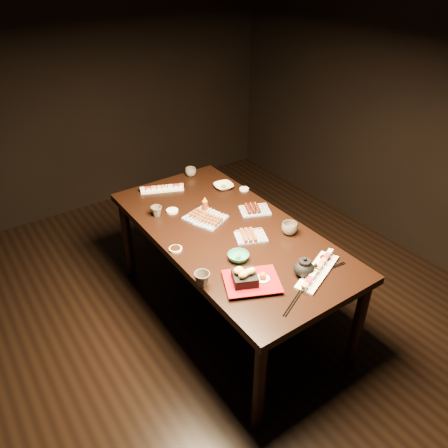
{
  "coord_description": "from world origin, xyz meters",
  "views": [
    {
      "loc": [
        -1.21,
        -1.6,
        2.34
      ],
      "look_at": [
        0.17,
        0.4,
        0.77
      ],
      "focal_mm": 35.0,
      "sensor_mm": 36.0,
      "label": 1
    }
  ],
  "objects_px": {
    "edamame_bowl_cream": "(224,186)",
    "sushi_platter_far": "(162,188)",
    "teacup_mid_right": "(289,228)",
    "teacup_far_right": "(191,172)",
    "yakitori_plate_center": "(211,218)",
    "yakitori_plate_left": "(201,213)",
    "tempura_tray": "(252,276)",
    "dining_table": "(228,274)",
    "condiment_bottle": "(205,205)",
    "sushi_platter_near": "(318,269)",
    "teapot": "(304,266)",
    "teacup_far_left": "(156,211)",
    "edamame_bowl_green": "(238,257)",
    "yakitori_plate_right": "(251,235)",
    "teacup_near_left": "(202,279)"
  },
  "relations": [
    {
      "from": "sushi_platter_near",
      "to": "yakitori_plate_right",
      "type": "relative_size",
      "value": 2.04
    },
    {
      "from": "edamame_bowl_cream",
      "to": "teacup_far_right",
      "type": "bearing_deg",
      "value": 106.16
    },
    {
      "from": "teapot",
      "to": "condiment_bottle",
      "type": "relative_size",
      "value": 1.13
    },
    {
      "from": "teacup_far_left",
      "to": "sushi_platter_near",
      "type": "bearing_deg",
      "value": -66.77
    },
    {
      "from": "yakitori_plate_center",
      "to": "teacup_far_right",
      "type": "bearing_deg",
      "value": 46.04
    },
    {
      "from": "teacup_far_left",
      "to": "teapot",
      "type": "relative_size",
      "value": 0.55
    },
    {
      "from": "edamame_bowl_cream",
      "to": "condiment_bottle",
      "type": "distance_m",
      "value": 0.38
    },
    {
      "from": "condiment_bottle",
      "to": "teacup_mid_right",
      "type": "bearing_deg",
      "value": -60.3
    },
    {
      "from": "teacup_mid_right",
      "to": "sushi_platter_near",
      "type": "bearing_deg",
      "value": -109.16
    },
    {
      "from": "teacup_far_right",
      "to": "dining_table",
      "type": "bearing_deg",
      "value": -104.29
    },
    {
      "from": "edamame_bowl_green",
      "to": "teacup_far_right",
      "type": "height_order",
      "value": "teacup_far_right"
    },
    {
      "from": "teacup_mid_right",
      "to": "yakitori_plate_center",
      "type": "bearing_deg",
      "value": 128.94
    },
    {
      "from": "yakitori_plate_center",
      "to": "sushi_platter_far",
      "type": "bearing_deg",
      "value": 72.11
    },
    {
      "from": "sushi_platter_far",
      "to": "teacup_far_left",
      "type": "height_order",
      "value": "teacup_far_left"
    },
    {
      "from": "edamame_bowl_cream",
      "to": "teacup_far_right",
      "type": "height_order",
      "value": "teacup_far_right"
    },
    {
      "from": "teacup_mid_right",
      "to": "edamame_bowl_cream",
      "type": "bearing_deg",
      "value": 89.57
    },
    {
      "from": "sushi_platter_far",
      "to": "yakitori_plate_center",
      "type": "distance_m",
      "value": 0.59
    },
    {
      "from": "teacup_mid_right",
      "to": "teapot",
      "type": "relative_size",
      "value": 0.73
    },
    {
      "from": "sushi_platter_near",
      "to": "teacup_far_left",
      "type": "relative_size",
      "value": 5.23
    },
    {
      "from": "teacup_mid_right",
      "to": "teacup_far_left",
      "type": "distance_m",
      "value": 0.92
    },
    {
      "from": "tempura_tray",
      "to": "teacup_near_left",
      "type": "bearing_deg",
      "value": 171.78
    },
    {
      "from": "dining_table",
      "to": "edamame_bowl_cream",
      "type": "relative_size",
      "value": 12.49
    },
    {
      "from": "dining_table",
      "to": "edamame_bowl_green",
      "type": "bearing_deg",
      "value": -108.09
    },
    {
      "from": "yakitori_plate_left",
      "to": "tempura_tray",
      "type": "height_order",
      "value": "tempura_tray"
    },
    {
      "from": "sushi_platter_near",
      "to": "teapot",
      "type": "bearing_deg",
      "value": 133.36
    },
    {
      "from": "dining_table",
      "to": "teacup_far_right",
      "type": "xyz_separation_m",
      "value": [
        0.21,
        0.82,
        0.41
      ]
    },
    {
      "from": "dining_table",
      "to": "tempura_tray",
      "type": "bearing_deg",
      "value": -105.24
    },
    {
      "from": "teacup_near_left",
      "to": "teacup_far_right",
      "type": "xyz_separation_m",
      "value": [
        0.65,
        1.19,
        -0.01
      ]
    },
    {
      "from": "sushi_platter_near",
      "to": "edamame_bowl_cream",
      "type": "xyz_separation_m",
      "value": [
        0.14,
        1.15,
        -0.01
      ]
    },
    {
      "from": "tempura_tray",
      "to": "teapot",
      "type": "height_order",
      "value": "teapot"
    },
    {
      "from": "edamame_bowl_cream",
      "to": "sushi_platter_far",
      "type": "bearing_deg",
      "value": 148.57
    },
    {
      "from": "teacup_far_left",
      "to": "yakitori_plate_left",
      "type": "bearing_deg",
      "value": -37.62
    },
    {
      "from": "dining_table",
      "to": "yakitori_plate_center",
      "type": "relative_size",
      "value": 8.47
    },
    {
      "from": "edamame_bowl_cream",
      "to": "teapot",
      "type": "height_order",
      "value": "teapot"
    },
    {
      "from": "dining_table",
      "to": "teacup_near_left",
      "type": "height_order",
      "value": "teacup_near_left"
    },
    {
      "from": "dining_table",
      "to": "yakitori_plate_left",
      "type": "relative_size",
      "value": 8.15
    },
    {
      "from": "dining_table",
      "to": "teacup_far_right",
      "type": "distance_m",
      "value": 0.94
    },
    {
      "from": "tempura_tray",
      "to": "yakitori_plate_center",
      "type": "bearing_deg",
      "value": 100.59
    },
    {
      "from": "dining_table",
      "to": "edamame_bowl_cream",
      "type": "xyz_separation_m",
      "value": [
        0.3,
        0.49,
        0.39
      ]
    },
    {
      "from": "tempura_tray",
      "to": "teacup_far_right",
      "type": "xyz_separation_m",
      "value": [
        0.42,
        1.34,
        -0.02
      ]
    },
    {
      "from": "sushi_platter_near",
      "to": "yakitori_plate_right",
      "type": "bearing_deg",
      "value": 78.62
    },
    {
      "from": "teacup_mid_right",
      "to": "teacup_far_right",
      "type": "distance_m",
      "value": 1.09
    },
    {
      "from": "dining_table",
      "to": "yakitori_plate_left",
      "type": "xyz_separation_m",
      "value": [
        -0.06,
        0.24,
        0.4
      ]
    },
    {
      "from": "edamame_bowl_cream",
      "to": "teacup_mid_right",
      "type": "relative_size",
      "value": 1.41
    },
    {
      "from": "tempura_tray",
      "to": "teacup_far_right",
      "type": "bearing_deg",
      "value": 97.71
    },
    {
      "from": "dining_table",
      "to": "teacup_mid_right",
      "type": "height_order",
      "value": "teacup_mid_right"
    },
    {
      "from": "sushi_platter_far",
      "to": "yakitori_plate_left",
      "type": "bearing_deg",
      "value": 117.08
    },
    {
      "from": "yakitori_plate_left",
      "to": "edamame_bowl_cream",
      "type": "distance_m",
      "value": 0.44
    },
    {
      "from": "sushi_platter_far",
      "to": "teapot",
      "type": "relative_size",
      "value": 2.31
    },
    {
      "from": "yakitori_plate_right",
      "to": "teacup_far_left",
      "type": "height_order",
      "value": "teacup_far_left"
    }
  ]
}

